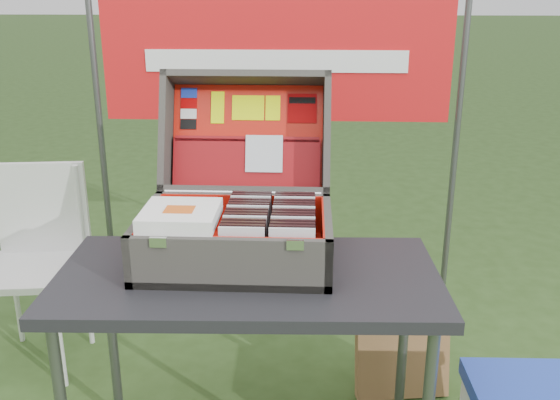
# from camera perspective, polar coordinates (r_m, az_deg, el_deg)

# --- Properties ---
(table) EXTENTS (1.23, 0.65, 0.76)m
(table) POSITION_cam_1_polar(r_m,az_deg,el_deg) (2.18, -2.79, -15.70)
(table) COLOR #27272B
(table) RESTS_ON ground
(table_top) EXTENTS (1.23, 0.65, 0.04)m
(table_top) POSITION_cam_1_polar(r_m,az_deg,el_deg) (2.00, -2.95, -7.19)
(table_top) COLOR #27272B
(table_top) RESTS_ON ground
(table_leg_bl) EXTENTS (0.04, 0.04, 0.72)m
(table_leg_bl) POSITION_cam_1_polar(r_m,az_deg,el_deg) (2.50, -15.08, -12.06)
(table_leg_bl) COLOR #59595B
(table_leg_bl) RESTS_ON ground
(table_leg_br) EXTENTS (0.04, 0.04, 0.72)m
(table_leg_br) POSITION_cam_1_polar(r_m,az_deg,el_deg) (2.41, 11.17, -12.92)
(table_leg_br) COLOR #59595B
(table_leg_br) RESTS_ON ground
(suitcase) EXTENTS (0.62, 0.60, 0.55)m
(suitcase) POSITION_cam_1_polar(r_m,az_deg,el_deg) (2.04, -3.98, 2.18)
(suitcase) COLOR #5C5850
(suitcase) RESTS_ON table
(suitcase_base_bottom) EXTENTS (0.62, 0.44, 0.02)m
(suitcase_base_bottom) POSITION_cam_1_polar(r_m,az_deg,el_deg) (2.07, -4.01, -5.29)
(suitcase_base_bottom) COLOR #5C5850
(suitcase_base_bottom) RESTS_ON table_top
(suitcase_base_wall_front) EXTENTS (0.62, 0.02, 0.17)m
(suitcase_base_wall_front) POSITION_cam_1_polar(r_m,az_deg,el_deg) (1.85, -4.81, -5.92)
(suitcase_base_wall_front) COLOR #5C5850
(suitcase_base_wall_front) RESTS_ON table_top
(suitcase_base_wall_back) EXTENTS (0.62, 0.02, 0.17)m
(suitcase_base_wall_back) POSITION_cam_1_polar(r_m,az_deg,el_deg) (2.24, -3.43, -1.45)
(suitcase_base_wall_back) COLOR #5C5850
(suitcase_base_wall_back) RESTS_ON table_top
(suitcase_base_wall_left) EXTENTS (0.02, 0.44, 0.17)m
(suitcase_base_wall_left) POSITION_cam_1_polar(r_m,az_deg,el_deg) (2.10, -12.17, -3.25)
(suitcase_base_wall_left) COLOR #5C5850
(suitcase_base_wall_left) RESTS_ON table_top
(suitcase_base_wall_right) EXTENTS (0.02, 0.44, 0.17)m
(suitcase_base_wall_right) POSITION_cam_1_polar(r_m,az_deg,el_deg) (2.03, 4.34, -3.63)
(suitcase_base_wall_right) COLOR #5C5850
(suitcase_base_wall_right) RESTS_ON table_top
(suitcase_liner_floor) EXTENTS (0.57, 0.39, 0.01)m
(suitcase_liner_floor) POSITION_cam_1_polar(r_m,az_deg,el_deg) (2.06, -4.02, -4.91)
(suitcase_liner_floor) COLOR red
(suitcase_liner_floor) RESTS_ON suitcase_base_bottom
(suitcase_latch_left) EXTENTS (0.05, 0.01, 0.03)m
(suitcase_latch_left) POSITION_cam_1_polar(r_m,az_deg,el_deg) (1.85, -11.08, -3.80)
(suitcase_latch_left) COLOR silver
(suitcase_latch_left) RESTS_ON suitcase_base_wall_front
(suitcase_latch_right) EXTENTS (0.05, 0.01, 0.03)m
(suitcase_latch_right) POSITION_cam_1_polar(r_m,az_deg,el_deg) (1.80, 1.40, -4.12)
(suitcase_latch_right) COLOR silver
(suitcase_latch_right) RESTS_ON suitcase_base_wall_front
(suitcase_hinge) EXTENTS (0.56, 0.02, 0.02)m
(suitcase_hinge) POSITION_cam_1_polar(r_m,az_deg,el_deg) (2.22, -3.44, 0.67)
(suitcase_hinge) COLOR silver
(suitcase_hinge) RESTS_ON suitcase_base_wall_back
(suitcase_lid_back) EXTENTS (0.62, 0.18, 0.42)m
(suitcase_lid_back) POSITION_cam_1_polar(r_m,az_deg,el_deg) (2.39, -2.94, 5.80)
(suitcase_lid_back) COLOR #5C5850
(suitcase_lid_back) RESTS_ON suitcase_base_wall_back
(suitcase_lid_rim_far) EXTENTS (0.62, 0.16, 0.08)m
(suitcase_lid_rim_far) POSITION_cam_1_polar(r_m,az_deg,el_deg) (2.36, -3.01, 11.07)
(suitcase_lid_rim_far) COLOR #5C5850
(suitcase_lid_rim_far) RESTS_ON suitcase_lid_back
(suitcase_lid_rim_near) EXTENTS (0.62, 0.16, 0.08)m
(suitcase_lid_rim_near) POSITION_cam_1_polar(r_m,az_deg,el_deg) (2.30, -3.21, 0.87)
(suitcase_lid_rim_near) COLOR #5C5850
(suitcase_lid_rim_near) RESTS_ON suitcase_lid_back
(suitcase_lid_rim_left) EXTENTS (0.02, 0.31, 0.47)m
(suitcase_lid_rim_left) POSITION_cam_1_polar(r_m,az_deg,el_deg) (2.37, -10.32, 6.03)
(suitcase_lid_rim_left) COLOR #5C5850
(suitcase_lid_rim_left) RESTS_ON suitcase_lid_back
(suitcase_lid_rim_right) EXTENTS (0.02, 0.31, 0.47)m
(suitcase_lid_rim_right) POSITION_cam_1_polar(r_m,az_deg,el_deg) (2.31, 4.30, 5.95)
(suitcase_lid_rim_right) COLOR #5C5850
(suitcase_lid_rim_right) RESTS_ON suitcase_lid_back
(suitcase_lid_liner) EXTENTS (0.57, 0.14, 0.37)m
(suitcase_lid_liner) POSITION_cam_1_polar(r_m,az_deg,el_deg) (2.38, -2.97, 5.85)
(suitcase_lid_liner) COLOR red
(suitcase_lid_liner) RESTS_ON suitcase_lid_back
(suitcase_liner_wall_front) EXTENTS (0.57, 0.01, 0.14)m
(suitcase_liner_wall_front) POSITION_cam_1_polar(r_m,az_deg,el_deg) (1.86, -4.76, -5.39)
(suitcase_liner_wall_front) COLOR red
(suitcase_liner_wall_front) RESTS_ON suitcase_base_bottom
(suitcase_liner_wall_back) EXTENTS (0.57, 0.01, 0.14)m
(suitcase_liner_wall_back) POSITION_cam_1_polar(r_m,az_deg,el_deg) (2.22, -3.48, -1.29)
(suitcase_liner_wall_back) COLOR red
(suitcase_liner_wall_back) RESTS_ON suitcase_base_bottom
(suitcase_liner_wall_left) EXTENTS (0.01, 0.39, 0.14)m
(suitcase_liner_wall_left) POSITION_cam_1_polar(r_m,az_deg,el_deg) (2.09, -11.79, -2.96)
(suitcase_liner_wall_left) COLOR red
(suitcase_liner_wall_left) RESTS_ON suitcase_base_bottom
(suitcase_liner_wall_right) EXTENTS (0.01, 0.39, 0.14)m
(suitcase_liner_wall_right) POSITION_cam_1_polar(r_m,az_deg,el_deg) (2.02, 3.92, -3.31)
(suitcase_liner_wall_right) COLOR red
(suitcase_liner_wall_right) RESTS_ON suitcase_base_bottom
(suitcase_lid_pocket) EXTENTS (0.55, 0.09, 0.18)m
(suitcase_lid_pocket) POSITION_cam_1_polar(r_m,az_deg,el_deg) (2.35, -3.07, 3.41)
(suitcase_lid_pocket) COLOR maroon
(suitcase_lid_pocket) RESTS_ON suitcase_lid_liner
(suitcase_pocket_edge) EXTENTS (0.54, 0.03, 0.03)m
(suitcase_pocket_edge) POSITION_cam_1_polar(r_m,az_deg,el_deg) (2.35, -3.04, 5.57)
(suitcase_pocket_edge) COLOR maroon
(suitcase_pocket_edge) RESTS_ON suitcase_lid_pocket
(suitcase_pocket_cd) EXTENTS (0.14, 0.06, 0.13)m
(suitcase_pocket_cd) POSITION_cam_1_polar(r_m,az_deg,el_deg) (2.33, -1.46, 4.25)
(suitcase_pocket_cd) COLOR silver
(suitcase_pocket_cd) RESTS_ON suitcase_lid_pocket
(lid_sticker_cc_a) EXTENTS (0.06, 0.02, 0.04)m
(lid_sticker_cc_a) POSITION_cam_1_polar(r_m,az_deg,el_deg) (2.43, -8.31, 9.66)
(lid_sticker_cc_a) COLOR #1933B2
(lid_sticker_cc_a) RESTS_ON suitcase_lid_liner
(lid_sticker_cc_b) EXTENTS (0.06, 0.02, 0.04)m
(lid_sticker_cc_b) POSITION_cam_1_polar(r_m,az_deg,el_deg) (2.43, -8.34, 8.73)
(lid_sticker_cc_b) COLOR #AA0001
(lid_sticker_cc_b) RESTS_ON suitcase_lid_liner
(lid_sticker_cc_c) EXTENTS (0.06, 0.02, 0.04)m
(lid_sticker_cc_c) POSITION_cam_1_polar(r_m,az_deg,el_deg) (2.42, -8.36, 7.80)
(lid_sticker_cc_c) COLOR white
(lid_sticker_cc_c) RESTS_ON suitcase_lid_liner
(lid_sticker_cc_d) EXTENTS (0.06, 0.02, 0.04)m
(lid_sticker_cc_d) POSITION_cam_1_polar(r_m,az_deg,el_deg) (2.41, -8.38, 6.87)
(lid_sticker_cc_d) COLOR black
(lid_sticker_cc_d) RESTS_ON suitcase_lid_liner
(lid_card_neon_tall) EXTENTS (0.05, 0.05, 0.11)m
(lid_card_neon_tall) POSITION_cam_1_polar(r_m,az_deg,el_deg) (2.40, -5.72, 8.41)
(lid_card_neon_tall) COLOR #E1F904
(lid_card_neon_tall) RESTS_ON suitcase_lid_liner
(lid_card_neon_main) EXTENTS (0.12, 0.04, 0.09)m
(lid_card_neon_main) POSITION_cam_1_polar(r_m,az_deg,el_deg) (2.39, -2.94, 8.42)
(lid_card_neon_main) COLOR #E1F904
(lid_card_neon_main) RESTS_ON suitcase_lid_liner
(lid_card_neon_small) EXTENTS (0.06, 0.04, 0.09)m
(lid_card_neon_small) POSITION_cam_1_polar(r_m,az_deg,el_deg) (2.38, -0.66, 8.41)
(lid_card_neon_small) COLOR #E1F904
(lid_card_neon_small) RESTS_ON suitcase_lid_liner
(lid_sticker_band) EXTENTS (0.11, 0.04, 0.10)m
(lid_sticker_band) POSITION_cam_1_polar(r_m,az_deg,el_deg) (2.38, 2.04, 8.38)
(lid_sticker_band) COLOR #AA0001
(lid_sticker_band) RESTS_ON suitcase_lid_liner
(lid_sticker_band_bar) EXTENTS (0.10, 0.01, 0.02)m
(lid_sticker_band_bar) POSITION_cam_1_polar(r_m,az_deg,el_deg) (2.38, 2.05, 9.09)
(lid_sticker_band_bar) COLOR black
(lid_sticker_band_bar) RESTS_ON suitcase_lid_liner
(cd_left_0) EXTENTS (0.14, 0.01, 0.16)m
(cd_left_0) POSITION_cam_1_polar(r_m,az_deg,el_deg) (1.87, -3.51, -4.76)
(cd_left_0) COLOR silver
(cd_left_0) RESTS_ON suitcase_liner_floor
(cd_left_1) EXTENTS (0.14, 0.01, 0.16)m
(cd_left_1) POSITION_cam_1_polar(r_m,az_deg,el_deg) (1.89, -3.43, -4.47)
(cd_left_1) COLOR black
(cd_left_1) RESTS_ON suitcase_liner_floor
(cd_left_2) EXTENTS (0.14, 0.01, 0.16)m
(cd_left_2) POSITION_cam_1_polar(r_m,az_deg,el_deg) (1.92, -3.35, -4.18)
(cd_left_2) COLOR black
(cd_left_2) RESTS_ON suitcase_liner_floor
(cd_left_3) EXTENTS (0.14, 0.01, 0.16)m
(cd_left_3) POSITION_cam_1_polar(r_m,az_deg,el_deg) (1.94, -3.27, -3.90)
(cd_left_3) COLOR black
(cd_left_3) RESTS_ON suitcase_liner_floor
(cd_left_4) EXTENTS (0.14, 0.01, 0.16)m
(cd_left_4) POSITION_cam_1_polar(r_m,az_deg,el_deg) (1.96, -3.20, -3.63)
(cd_left_4) COLOR silver
(cd_left_4) RESTS_ON suitcase_liner_floor
(cd_left_5) EXTENTS (0.14, 0.01, 0.16)m
(cd_left_5) POSITION_cam_1_polar(r_m,az_deg,el_deg) (1.98, -3.13, -3.36)
(cd_left_5) COLOR black
(cd_left_5) RESTS_ON suitcase_liner_floor
(cd_left_6) EXTENTS (0.14, 0.01, 0.16)m
(cd_left_6) POSITION_cam_1_polar(r_m,az_deg,el_deg) (2.01, -3.06, -3.10)
(cd_left_6) COLOR black
(cd_left_6) RESTS_ON suitcase_liner_floor
(cd_left_7) EXTENTS (0.14, 0.01, 0.16)m
(cd_left_7) POSITION_cam_1_polar(r_m,az_deg,el_deg) (2.03, -2.99, -2.84)
(cd_left_7) COLOR black
(cd_left_7) RESTS_ON suitcase_liner_floor
(cd_left_8) EXTENTS (0.14, 0.01, 0.16)m
(cd_left_8) POSITION_cam_1_polar(r_m,az_deg,el_deg) (2.05, -2.92, -2.59)
(cd_left_8) COLOR silver
(cd_left_8) RESTS_ON suitcase_liner_floor
(cd_left_9) EXTENTS (0.14, 0.01, 0.16)m
(cd_left_9) POSITION_cam_1_polar(r_m,az_deg,el_deg) (2.07, -2.85, -2.34)
(cd_left_9) COLOR black
(cd_left_9) RESTS_ON suitcase_liner_floor
(cd_left_10) EXTENTS (0.14, 0.01, 0.16)m
(cd_left_10) POSITION_cam_1_polar(r_m,az_deg,el_deg) (2.10, -2.79, -2.10)
(cd_left_10) COLOR black
(cd_left_10) RESTS_ON suitcase_liner_floor
(cd_left_11) EXTENTS (0.14, 0.01, 0.16)m
(cd_left_11) POSITION_cam_1_polar(r_m,az_deg,el_deg) (2.12, -2.73, -1.87)
(cd_left_11) COLOR black
(cd_left_11) RESTS_ON suitcase_liner_floor
(cd_left_12) EXTENTS (0.14, 0.01, 0.16)m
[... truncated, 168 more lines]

